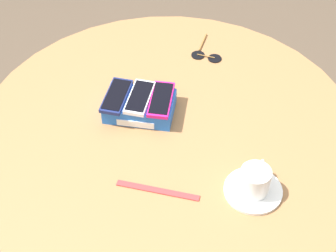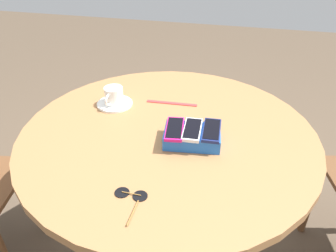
{
  "view_description": "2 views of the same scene",
  "coord_description": "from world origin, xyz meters",
  "px_view_note": "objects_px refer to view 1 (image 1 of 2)",
  "views": [
    {
      "loc": [
        0.28,
        -0.97,
        1.82
      ],
      "look_at": [
        0.0,
        0.0,
        0.77
      ],
      "focal_mm": 60.0,
      "sensor_mm": 36.0,
      "label": 1
    },
    {
      "loc": [
        -0.22,
        0.92,
        1.39
      ],
      "look_at": [
        0.0,
        0.0,
        0.77
      ],
      "focal_mm": 35.0,
      "sensor_mm": 36.0,
      "label": 2
    }
  ],
  "objects_px": {
    "lanyard_strap": "(158,190)",
    "sunglasses": "(206,55)",
    "coffee_cup": "(255,180)",
    "phone_box": "(140,106)",
    "phone_navy": "(116,96)",
    "phone_magenta": "(161,99)",
    "saucer": "(253,190)",
    "phone_white": "(140,97)",
    "round_table": "(168,163)"
  },
  "relations": [
    {
      "from": "phone_white",
      "to": "phone_box",
      "type": "bearing_deg",
      "value": -85.96
    },
    {
      "from": "saucer",
      "to": "lanyard_strap",
      "type": "distance_m",
      "value": 0.23
    },
    {
      "from": "phone_white",
      "to": "coffee_cup",
      "type": "xyz_separation_m",
      "value": [
        0.34,
        -0.18,
        -0.01
      ]
    },
    {
      "from": "round_table",
      "to": "phone_navy",
      "type": "xyz_separation_m",
      "value": [
        -0.15,
        0.04,
        0.18
      ]
    },
    {
      "from": "saucer",
      "to": "coffee_cup",
      "type": "relative_size",
      "value": 1.41
    },
    {
      "from": "phone_magenta",
      "to": "saucer",
      "type": "relative_size",
      "value": 1.0
    },
    {
      "from": "round_table",
      "to": "sunglasses",
      "type": "distance_m",
      "value": 0.36
    },
    {
      "from": "phone_box",
      "to": "lanyard_strap",
      "type": "relative_size",
      "value": 0.96
    },
    {
      "from": "round_table",
      "to": "phone_navy",
      "type": "bearing_deg",
      "value": 165.7
    },
    {
      "from": "sunglasses",
      "to": "saucer",
      "type": "bearing_deg",
      "value": -63.98
    },
    {
      "from": "phone_navy",
      "to": "lanyard_strap",
      "type": "xyz_separation_m",
      "value": [
        0.18,
        -0.23,
        -0.05
      ]
    },
    {
      "from": "phone_white",
      "to": "sunglasses",
      "type": "relative_size",
      "value": 1.04
    },
    {
      "from": "round_table",
      "to": "phone_white",
      "type": "xyz_separation_m",
      "value": [
        -0.09,
        0.05,
        0.18
      ]
    },
    {
      "from": "phone_white",
      "to": "phone_magenta",
      "type": "bearing_deg",
      "value": 8.57
    },
    {
      "from": "phone_navy",
      "to": "sunglasses",
      "type": "distance_m",
      "value": 0.35
    },
    {
      "from": "round_table",
      "to": "lanyard_strap",
      "type": "distance_m",
      "value": 0.24
    },
    {
      "from": "saucer",
      "to": "sunglasses",
      "type": "bearing_deg",
      "value": 116.02
    },
    {
      "from": "phone_navy",
      "to": "round_table",
      "type": "bearing_deg",
      "value": -14.3
    },
    {
      "from": "saucer",
      "to": "phone_magenta",
      "type": "bearing_deg",
      "value": 146.01
    },
    {
      "from": "phone_navy",
      "to": "sunglasses",
      "type": "xyz_separation_m",
      "value": [
        0.18,
        0.29,
        -0.05
      ]
    },
    {
      "from": "phone_magenta",
      "to": "saucer",
      "type": "distance_m",
      "value": 0.35
    },
    {
      "from": "phone_magenta",
      "to": "sunglasses",
      "type": "relative_size",
      "value": 1.1
    },
    {
      "from": "coffee_cup",
      "to": "phone_navy",
      "type": "bearing_deg",
      "value": 157.13
    },
    {
      "from": "phone_white",
      "to": "saucer",
      "type": "xyz_separation_m",
      "value": [
        0.34,
        -0.18,
        -0.05
      ]
    },
    {
      "from": "sunglasses",
      "to": "lanyard_strap",
      "type": "bearing_deg",
      "value": -89.06
    },
    {
      "from": "phone_navy",
      "to": "lanyard_strap",
      "type": "distance_m",
      "value": 0.3
    },
    {
      "from": "coffee_cup",
      "to": "lanyard_strap",
      "type": "relative_size",
      "value": 0.49
    },
    {
      "from": "phone_navy",
      "to": "phone_white",
      "type": "xyz_separation_m",
      "value": [
        0.06,
        0.01,
        0.0
      ]
    },
    {
      "from": "round_table",
      "to": "phone_magenta",
      "type": "relative_size",
      "value": 7.38
    },
    {
      "from": "phone_white",
      "to": "phone_magenta",
      "type": "distance_m",
      "value": 0.06
    },
    {
      "from": "lanyard_strap",
      "to": "sunglasses",
      "type": "bearing_deg",
      "value": 90.94
    },
    {
      "from": "phone_box",
      "to": "phone_magenta",
      "type": "relative_size",
      "value": 1.39
    },
    {
      "from": "round_table",
      "to": "saucer",
      "type": "distance_m",
      "value": 0.31
    },
    {
      "from": "phone_white",
      "to": "sunglasses",
      "type": "bearing_deg",
      "value": 67.86
    },
    {
      "from": "phone_magenta",
      "to": "coffee_cup",
      "type": "xyz_separation_m",
      "value": [
        0.29,
        -0.19,
        -0.01
      ]
    },
    {
      "from": "saucer",
      "to": "phone_box",
      "type": "bearing_deg",
      "value": 152.16
    },
    {
      "from": "phone_magenta",
      "to": "phone_box",
      "type": "bearing_deg",
      "value": -168.4
    },
    {
      "from": "phone_box",
      "to": "phone_navy",
      "type": "xyz_separation_m",
      "value": [
        -0.06,
        -0.01,
        0.03
      ]
    },
    {
      "from": "phone_magenta",
      "to": "coffee_cup",
      "type": "relative_size",
      "value": 1.4
    },
    {
      "from": "coffee_cup",
      "to": "lanyard_strap",
      "type": "xyz_separation_m",
      "value": [
        -0.22,
        -0.06,
        -0.04
      ]
    },
    {
      "from": "phone_magenta",
      "to": "lanyard_strap",
      "type": "height_order",
      "value": "phone_magenta"
    },
    {
      "from": "phone_navy",
      "to": "coffee_cup",
      "type": "bearing_deg",
      "value": -22.87
    },
    {
      "from": "phone_box",
      "to": "phone_navy",
      "type": "distance_m",
      "value": 0.07
    },
    {
      "from": "lanyard_strap",
      "to": "sunglasses",
      "type": "distance_m",
      "value": 0.53
    },
    {
      "from": "saucer",
      "to": "lanyard_strap",
      "type": "height_order",
      "value": "saucer"
    },
    {
      "from": "phone_box",
      "to": "coffee_cup",
      "type": "distance_m",
      "value": 0.39
    },
    {
      "from": "phone_navy",
      "to": "saucer",
      "type": "xyz_separation_m",
      "value": [
        0.4,
        -0.17,
        -0.05
      ]
    },
    {
      "from": "phone_magenta",
      "to": "lanyard_strap",
      "type": "xyz_separation_m",
      "value": [
        0.07,
        -0.25,
        -0.05
      ]
    },
    {
      "from": "phone_navy",
      "to": "phone_magenta",
      "type": "distance_m",
      "value": 0.12
    },
    {
      "from": "phone_navy",
      "to": "phone_magenta",
      "type": "bearing_deg",
      "value": 9.49
    }
  ]
}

